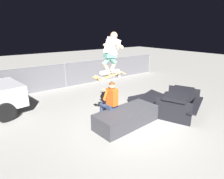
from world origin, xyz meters
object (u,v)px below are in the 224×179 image
person_sitting_on_ledge (110,100)px  kicker_ramp (148,101)px  ledge_box_main (126,117)px  picnic_table_back (179,99)px  skateboard (110,76)px  skater_airborne (111,51)px

person_sitting_on_ledge → kicker_ramp: 2.28m
ledge_box_main → kicker_ramp: 2.05m
person_sitting_on_ledge → picnic_table_back: person_sitting_on_ledge is taller
person_sitting_on_ledge → ledge_box_main: bearing=-57.1°
person_sitting_on_ledge → picnic_table_back: size_ratio=0.63×
skateboard → picnic_table_back: (2.31, -0.78, -1.00)m
ledge_box_main → picnic_table_back: 2.02m
skateboard → picnic_table_back: 2.64m
person_sitting_on_ledge → kicker_ramp: bearing=10.5°
kicker_ramp → ledge_box_main: bearing=-155.4°
ledge_box_main → skateboard: bearing=135.4°
person_sitting_on_ledge → skater_airborne: skater_airborne is taller
kicker_ramp → picnic_table_back: 1.35m
person_sitting_on_ledge → skater_airborne: bearing=-95.2°
kicker_ramp → picnic_table_back: bearing=-85.6°
picnic_table_back → person_sitting_on_ledge: bearing=158.7°
kicker_ramp → picnic_table_back: size_ratio=0.65×
skateboard → kicker_ramp: 2.68m
person_sitting_on_ledge → skateboard: bearing=-123.7°
skater_airborne → kicker_ramp: size_ratio=0.83×
skateboard → skater_airborne: size_ratio=0.92×
skateboard → picnic_table_back: bearing=-18.6°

